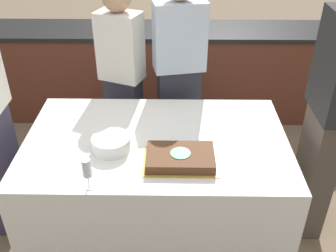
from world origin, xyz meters
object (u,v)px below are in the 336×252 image
(wine_glass, at_px, (87,169))
(person_cutting_cake, at_px, (179,73))
(cake, at_px, (180,158))
(plate_stack, at_px, (111,143))
(person_seated_right, at_px, (328,116))
(person_standing_back, at_px, (122,77))

(wine_glass, bearing_deg, person_cutting_cake, 67.67)
(cake, bearing_deg, person_cutting_cake, 90.00)
(cake, height_order, plate_stack, plate_stack)
(cake, distance_m, person_seated_right, 0.96)
(plate_stack, distance_m, person_cutting_cake, 0.97)
(wine_glass, relative_size, person_seated_right, 0.11)
(person_seated_right, bearing_deg, person_standing_back, -118.71)
(plate_stack, distance_m, person_seated_right, 1.36)
(person_cutting_cake, relative_size, person_seated_right, 0.92)
(plate_stack, xyz_separation_m, person_cutting_cake, (0.43, 0.87, 0.07))
(cake, relative_size, person_seated_right, 0.25)
(cake, xyz_separation_m, person_seated_right, (0.92, 0.24, 0.15))
(cake, height_order, person_standing_back, person_standing_back)
(wine_glass, height_order, person_seated_right, person_seated_right)
(plate_stack, height_order, person_seated_right, person_seated_right)
(cake, distance_m, plate_stack, 0.44)
(cake, distance_m, person_standing_back, 1.09)
(plate_stack, relative_size, wine_glass, 1.27)
(plate_stack, bearing_deg, cake, -16.11)
(wine_glass, xyz_separation_m, person_seated_right, (1.42, 0.47, 0.06))
(wine_glass, distance_m, person_standing_back, 1.22)
(wine_glass, relative_size, person_cutting_cake, 0.12)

